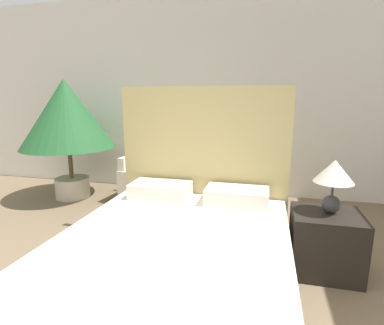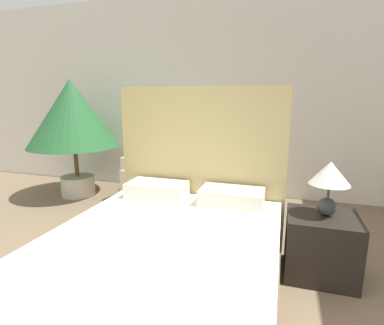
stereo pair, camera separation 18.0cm
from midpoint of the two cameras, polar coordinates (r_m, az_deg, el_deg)
wall_back at (r=4.50m, az=7.16°, el=12.42°), size 10.00×0.06×2.90m
bed at (r=2.23m, az=-3.04°, el=-18.16°), size 1.62×2.11×1.53m
armchair_near_window_left at (r=4.26m, az=-6.05°, el=-3.35°), size 0.75×0.71×0.86m
armchair_near_window_right at (r=3.99m, az=6.81°, el=-4.43°), size 0.72×0.67×0.86m
potted_palm at (r=4.59m, az=-20.79°, el=8.19°), size 1.28×1.28×1.68m
nightstand at (r=2.75m, az=25.08°, el=-14.18°), size 0.54×0.48×0.51m
table_lamp at (r=2.59m, az=26.56°, el=-2.70°), size 0.31×0.31×0.44m
side_table at (r=4.05m, az=-0.13°, el=-4.95°), size 0.32×0.32×0.46m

